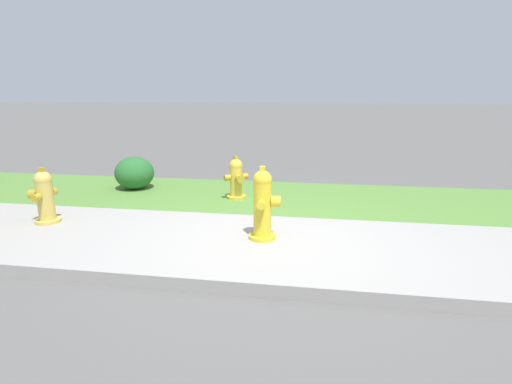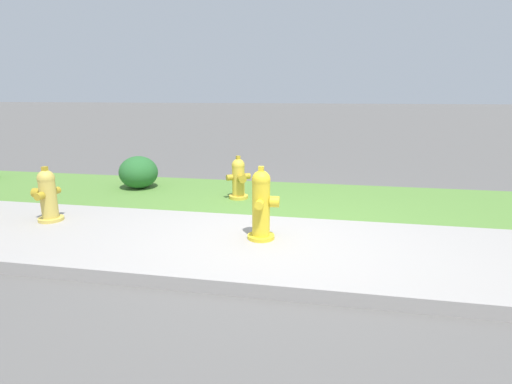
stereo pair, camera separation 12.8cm
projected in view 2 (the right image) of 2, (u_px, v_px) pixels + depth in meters
The scene contains 8 objects.
ground_plane at pixel (269, 245), 4.21m from camera, with size 120.00×120.00×0.00m, color #5B5956.
sidewalk_pavement at pixel (269, 244), 4.20m from camera, with size 18.00×1.95×0.01m, color #9E9993.
grass_verge at pixel (289, 197), 6.12m from camera, with size 18.00×2.07×0.01m, color #568438.
street_curb at pixel (248, 286), 3.19m from camera, with size 18.00×0.16×0.12m, color #9E9993.
fire_hydrant_at_driveway at pixel (239, 179), 5.98m from camera, with size 0.36×0.34×0.65m.
fire_hydrant_near_corner at pixel (262, 205), 4.27m from camera, with size 0.35×0.38×0.81m.
fire_hydrant_far_end at pixel (48, 196), 4.91m from camera, with size 0.35×0.38×0.69m.
shrub_bush_near_lamp at pixel (139, 172), 6.66m from camera, with size 0.64×0.64×0.54m.
Camera 2 is at (0.60, -3.90, 1.55)m, focal length 28.00 mm.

